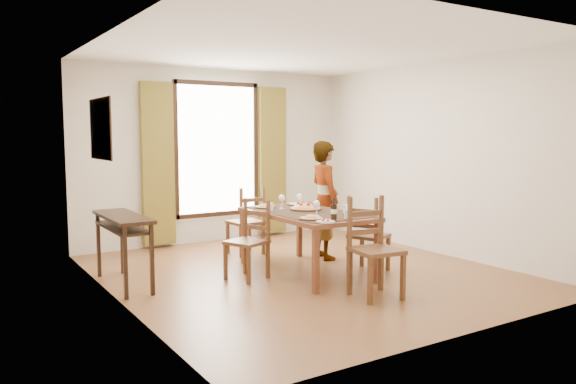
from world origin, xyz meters
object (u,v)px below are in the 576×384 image
dining_table (307,217)px  man (325,200)px  pasta_platter (306,206)px  console_table (123,225)px

dining_table → man: (0.66, 0.54, 0.11)m
dining_table → pasta_platter: size_ratio=4.35×
console_table → dining_table: size_ratio=0.69×
console_table → pasta_platter: pasta_platter is taller
man → pasta_platter: man is taller
console_table → man: size_ratio=0.75×
console_table → dining_table: console_table is taller
man → pasta_platter: bearing=135.2°
pasta_platter → man: bearing=34.7°
console_table → pasta_platter: (2.13, -0.48, 0.12)m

